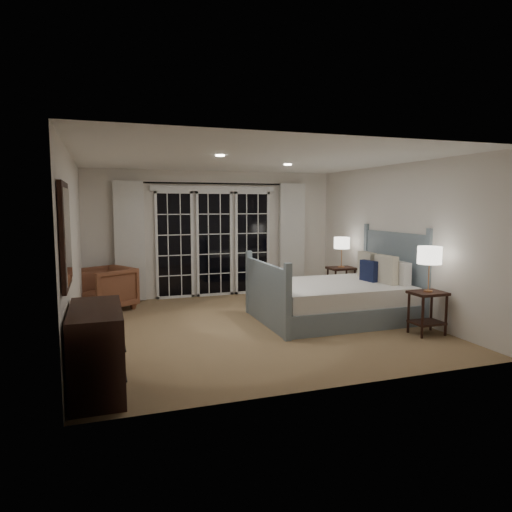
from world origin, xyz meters
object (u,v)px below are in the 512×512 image
object	(u,v)px
lamp_right	(342,243)
nightstand_right	(341,278)
dresser	(97,349)
lamp_left	(430,256)
bed	(336,298)
nightstand_left	(427,306)
armchair	(106,288)

from	to	relation	value
lamp_right	nightstand_right	bearing A→B (deg)	0.00
lamp_right	dresser	size ratio (longest dim) A/B	0.49
nightstand_right	lamp_left	bearing A→B (deg)	-90.22
bed	dresser	xyz separation A→B (m)	(-3.64, -1.79, 0.08)
nightstand_left	armchair	size ratio (longest dim) A/B	0.74
nightstand_right	dresser	size ratio (longest dim) A/B	0.54
bed	dresser	bearing A→B (deg)	-153.84
nightstand_left	nightstand_right	distance (m)	2.48
nightstand_left	dresser	distance (m)	4.46
nightstand_left	armchair	world-z (taller)	armchair
nightstand_left	lamp_right	world-z (taller)	lamp_right
nightstand_right	armchair	xyz separation A→B (m)	(-4.31, 0.59, -0.04)
nightstand_left	dresser	size ratio (longest dim) A/B	0.52
nightstand_right	lamp_right	size ratio (longest dim) A/B	1.10
bed	nightstand_left	world-z (taller)	bed
armchair	dresser	world-z (taller)	dresser
lamp_right	dresser	world-z (taller)	lamp_right
lamp_right	armchair	bearing A→B (deg)	172.16
nightstand_left	lamp_right	distance (m)	2.57
bed	armchair	bearing A→B (deg)	152.09
nightstand_left	armchair	xyz separation A→B (m)	(-4.30, 3.07, -0.03)
bed	lamp_right	bearing A→B (deg)	57.95
nightstand_right	armchair	world-z (taller)	armchair
dresser	lamp_right	bearing A→B (deg)	34.56
bed	nightstand_right	distance (m)	1.50
lamp_left	armchair	size ratio (longest dim) A/B	0.77
armchair	nightstand_left	bearing A→B (deg)	24.62
nightstand_right	dresser	distance (m)	5.39
nightstand_right	lamp_left	world-z (taller)	lamp_left
lamp_left	dresser	xyz separation A→B (m)	(-4.43, -0.58, -0.71)
nightstand_left	lamp_right	bearing A→B (deg)	89.78
lamp_right	lamp_left	bearing A→B (deg)	-90.22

